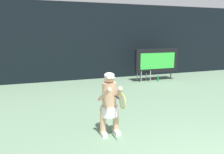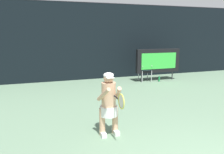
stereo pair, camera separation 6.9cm
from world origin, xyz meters
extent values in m
cube|color=black|center=(0.00, 8.50, 1.80)|extent=(18.00, 0.12, 3.60)
cylinder|color=#38383D|center=(0.00, 8.50, 3.63)|extent=(18.00, 0.05, 0.05)
cube|color=black|center=(2.74, 7.13, 0.95)|extent=(2.20, 0.20, 1.10)
cube|color=green|center=(2.74, 7.02, 0.95)|extent=(1.80, 0.01, 0.75)
cylinder|color=#2D2D33|center=(1.92, 7.13, 0.20)|extent=(0.05, 0.05, 0.40)
cylinder|color=#2D2D33|center=(3.57, 7.13, 0.20)|extent=(0.05, 0.05, 0.40)
cylinder|color=#B7B7BC|center=(1.88, 7.00, 0.26)|extent=(0.04, 0.04, 0.52)
cylinder|color=#B7B7BC|center=(2.36, 7.00, 0.26)|extent=(0.04, 0.04, 0.52)
cylinder|color=#B7B7BC|center=(1.88, 7.40, 0.26)|extent=(0.04, 0.04, 0.52)
cylinder|color=#B7B7BC|center=(2.36, 7.40, 0.26)|extent=(0.04, 0.04, 0.52)
cube|color=black|center=(2.12, 7.20, 0.54)|extent=(0.52, 0.44, 0.03)
cylinder|color=#B7B7BC|center=(1.88, 7.40, 0.80)|extent=(0.04, 0.04, 0.56)
cylinder|color=#B7B7BC|center=(2.36, 7.40, 0.80)|extent=(0.04, 0.04, 0.56)
cube|color=black|center=(2.12, 7.40, 0.91)|extent=(0.48, 0.02, 0.34)
cylinder|color=#B7B7BC|center=(1.88, 7.20, 0.74)|extent=(0.04, 0.44, 0.04)
cylinder|color=#B7B7BC|center=(2.36, 7.20, 0.74)|extent=(0.04, 0.44, 0.04)
cylinder|color=#198B42|center=(2.71, 6.88, 0.12)|extent=(0.07, 0.07, 0.24)
cylinder|color=black|center=(2.71, 6.88, 0.25)|extent=(0.03, 0.03, 0.03)
cube|color=white|center=(-1.35, 2.36, 0.04)|extent=(0.11, 0.26, 0.09)
cube|color=white|center=(-1.05, 2.36, 0.04)|extent=(0.11, 0.26, 0.09)
cylinder|color=tan|center=(-1.35, 2.41, 0.31)|extent=(0.13, 0.13, 0.63)
cylinder|color=tan|center=(-1.05, 2.41, 0.31)|extent=(0.13, 0.13, 0.63)
cylinder|color=white|center=(-1.20, 2.41, 0.55)|extent=(0.39, 0.39, 0.22)
cylinder|color=tan|center=(-1.20, 2.41, 0.91)|extent=(0.31, 0.31, 0.56)
sphere|color=tan|center=(-1.20, 2.41, 1.29)|extent=(0.22, 0.22, 0.22)
ellipsoid|color=white|center=(-1.20, 2.41, 1.35)|extent=(0.22, 0.22, 0.12)
cube|color=white|center=(-1.20, 2.31, 1.31)|extent=(0.17, 0.12, 0.02)
cylinder|color=tan|center=(-1.36, 2.24, 0.98)|extent=(0.20, 0.47, 0.38)
cylinder|color=tan|center=(-1.03, 2.24, 0.98)|extent=(0.20, 0.47, 0.38)
cylinder|color=white|center=(-1.01, 2.12, 0.88)|extent=(0.13, 0.13, 0.12)
cylinder|color=black|center=(-1.11, 2.16, 0.92)|extent=(0.03, 0.28, 0.03)
torus|color=#D4CF44|center=(-1.11, 1.86, 0.92)|extent=(0.02, 0.31, 0.31)
ellipsoid|color=silver|center=(-1.11, 1.86, 0.92)|extent=(0.01, 0.26, 0.26)
camera|label=1|loc=(-2.66, -1.97, 2.23)|focal=35.37mm
camera|label=2|loc=(-2.59, -1.99, 2.23)|focal=35.37mm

